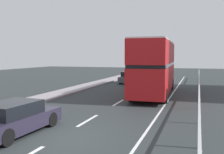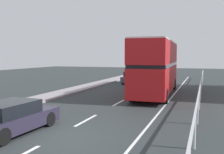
% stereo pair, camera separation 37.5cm
% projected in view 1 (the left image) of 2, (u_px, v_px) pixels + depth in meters
% --- Properties ---
extents(ground_plane, '(73.96, 120.00, 0.10)m').
position_uv_depth(ground_plane, '(61.00, 137.00, 10.39)').
color(ground_plane, '#2B3132').
extents(lane_paint_markings, '(3.22, 46.00, 0.01)m').
position_uv_depth(lane_paint_markings, '(148.00, 102.00, 17.89)').
color(lane_paint_markings, silver).
rests_on(lane_paint_markings, ground).
extents(bridge_side_railing, '(0.10, 42.00, 1.20)m').
position_uv_depth(bridge_side_railing, '(199.00, 90.00, 17.22)').
color(bridge_side_railing, '#B7BBC0').
rests_on(bridge_side_railing, ground).
extents(double_decker_bus_red, '(2.92, 10.82, 4.34)m').
position_uv_depth(double_decker_bus_red, '(155.00, 66.00, 21.27)').
color(double_decker_bus_red, red).
rests_on(double_decker_bus_red, ground).
extents(hatchback_car_near, '(1.95, 4.25, 1.31)m').
position_uv_depth(hatchback_car_near, '(14.00, 118.00, 10.70)').
color(hatchback_car_near, '#252133').
rests_on(hatchback_car_near, ground).
extents(sedan_car_ahead, '(1.87, 4.42, 1.34)m').
position_uv_depth(sedan_car_ahead, '(130.00, 77.00, 30.65)').
color(sedan_car_ahead, '#464C56').
rests_on(sedan_car_ahead, ground).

